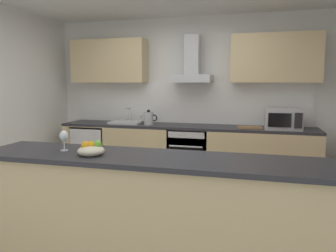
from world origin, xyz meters
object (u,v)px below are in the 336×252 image
(wine_glass, at_px, (64,137))
(refrigerator, at_px, (94,150))
(oven, at_px, (190,154))
(range_hood, at_px, (192,68))
(kettle, at_px, (149,118))
(sink, at_px, (127,122))
(chopping_board, at_px, (250,127))
(fruit_bowl, at_px, (91,150))
(microwave, at_px, (283,119))

(wine_glass, bearing_deg, refrigerator, 112.52)
(oven, height_order, range_hood, range_hood)
(kettle, relative_size, wine_glass, 1.62)
(wine_glass, bearing_deg, sink, 99.45)
(sink, xyz_separation_m, kettle, (0.39, -0.04, 0.08))
(refrigerator, distance_m, chopping_board, 2.58)
(refrigerator, xyz_separation_m, sink, (0.59, 0.01, 0.50))
(fruit_bowl, bearing_deg, range_hood, 82.79)
(range_hood, xyz_separation_m, chopping_board, (0.89, -0.15, -0.88))
(kettle, height_order, range_hood, range_hood)
(refrigerator, bearing_deg, chopping_board, -0.47)
(oven, relative_size, chopping_board, 2.35)
(sink, relative_size, wine_glass, 2.81)
(range_hood, distance_m, wine_glass, 2.70)
(sink, distance_m, range_hood, 1.36)
(fruit_bowl, relative_size, chopping_board, 0.65)
(fruit_bowl, bearing_deg, microwave, 55.73)
(range_hood, bearing_deg, refrigerator, -175.38)
(sink, height_order, wine_glass, sink)
(range_hood, bearing_deg, wine_glass, -104.27)
(wine_glass, bearing_deg, microwave, 49.98)
(kettle, distance_m, range_hood, 1.03)
(oven, height_order, microwave, microwave)
(oven, height_order, wine_glass, wine_glass)
(microwave, distance_m, fruit_bowl, 2.99)
(microwave, xyz_separation_m, kettle, (-2.01, -0.01, -0.04))
(fruit_bowl, bearing_deg, chopping_board, 63.65)
(oven, distance_m, chopping_board, 1.00)
(kettle, height_order, wine_glass, wine_glass)
(refrigerator, height_order, range_hood, range_hood)
(microwave, distance_m, sink, 2.40)
(refrigerator, height_order, kettle, kettle)
(sink, bearing_deg, chopping_board, -1.03)
(chopping_board, bearing_deg, range_hood, 170.26)
(microwave, relative_size, fruit_bowl, 2.27)
(microwave, relative_size, sink, 1.00)
(kettle, distance_m, wine_glass, 2.37)
(chopping_board, bearing_deg, oven, 178.48)
(microwave, relative_size, chopping_board, 1.47)
(fruit_bowl, bearing_deg, wine_glass, 163.03)
(kettle, relative_size, chopping_board, 0.85)
(refrigerator, bearing_deg, range_hood, 4.62)
(sink, height_order, kettle, sink)
(microwave, bearing_deg, kettle, -179.83)
(oven, height_order, kettle, kettle)
(oven, bearing_deg, wine_glass, -105.00)
(oven, bearing_deg, range_hood, 90.00)
(wine_glass, bearing_deg, range_hood, 75.73)
(wine_glass, distance_m, chopping_board, 2.84)
(refrigerator, relative_size, sink, 1.70)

